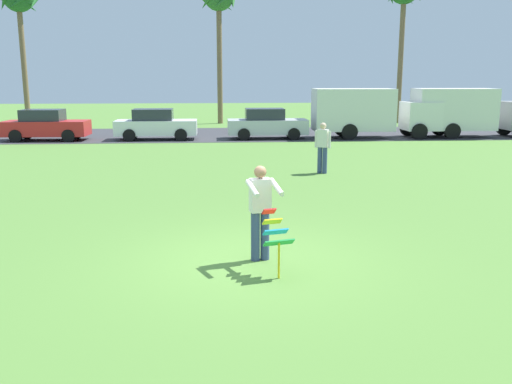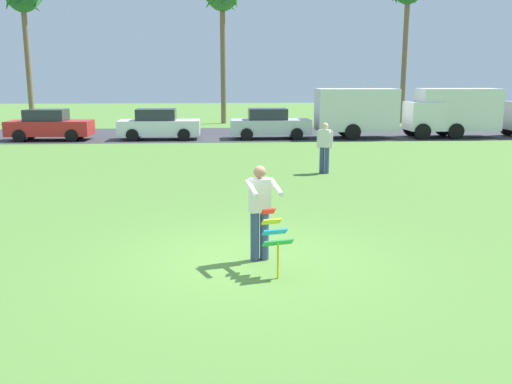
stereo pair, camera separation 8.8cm
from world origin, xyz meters
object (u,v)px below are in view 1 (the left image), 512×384
at_px(kite_held, 275,234).
at_px(parked_car_silver, 267,124).
at_px(parked_truck_white_box, 368,112).
at_px(parked_truck_grey_van, 468,111).
at_px(palm_tree_right_near, 219,2).
at_px(palm_tree_left_near, 19,3).
at_px(parked_car_white, 156,125).
at_px(person_kite_flyer, 261,209).
at_px(parked_car_red, 46,126).
at_px(person_walker_near, 323,146).

relative_size(kite_held, parked_car_silver, 0.26).
bearing_deg(parked_truck_white_box, parked_truck_grey_van, -0.00).
bearing_deg(parked_truck_white_box, palm_tree_right_near, 127.78).
bearing_deg(palm_tree_right_near, palm_tree_left_near, 177.13).
distance_m(parked_car_white, parked_truck_grey_van, 16.82).
bearing_deg(palm_tree_left_near, palm_tree_right_near, -2.87).
bearing_deg(person_kite_flyer, parked_car_white, 101.01).
bearing_deg(parked_car_red, person_walker_near, -41.23).
bearing_deg(parked_truck_white_box, parked_car_red, 180.00).
height_order(parked_truck_white_box, palm_tree_right_near, palm_tree_right_near).
bearing_deg(parked_truck_grey_van, person_kite_flyer, -123.14).
bearing_deg(kite_held, palm_tree_left_near, 114.02).
relative_size(parked_truck_white_box, palm_tree_left_near, 0.70).
distance_m(person_kite_flyer, kite_held, 0.84).
relative_size(parked_car_red, parked_truck_white_box, 0.63).
relative_size(parked_car_red, person_walker_near, 2.45).
xyz_separation_m(person_kite_flyer, palm_tree_left_near, (-13.79, 30.56, 7.12)).
height_order(kite_held, palm_tree_right_near, palm_tree_right_near).
height_order(palm_tree_right_near, person_walker_near, palm_tree_right_near).
distance_m(parked_car_red, parked_car_silver, 11.45).
xyz_separation_m(parked_car_silver, palm_tree_left_near, (-15.76, 10.73, 7.30)).
bearing_deg(parked_truck_grey_van, parked_truck_white_box, 180.00).
height_order(parked_car_red, palm_tree_right_near, palm_tree_right_near).
relative_size(parked_car_red, parked_car_white, 1.01).
xyz_separation_m(parked_car_white, parked_car_silver, (5.83, 0.00, 0.00)).
relative_size(person_kite_flyer, palm_tree_right_near, 0.18).
bearing_deg(palm_tree_left_near, kite_held, -65.98).
relative_size(kite_held, palm_tree_right_near, 0.11).
height_order(parked_car_silver, person_walker_near, person_walker_near).
bearing_deg(palm_tree_left_near, parked_car_silver, -34.23).
distance_m(palm_tree_left_near, person_walker_near, 28.15).
height_order(parked_car_white, person_walker_near, person_walker_near).
relative_size(parked_car_red, parked_truck_grey_van, 0.63).
height_order(palm_tree_left_near, palm_tree_right_near, palm_tree_right_near).
height_order(parked_car_white, parked_truck_white_box, parked_truck_white_box).
xyz_separation_m(parked_car_silver, parked_truck_white_box, (5.44, -0.00, 0.64)).
bearing_deg(person_walker_near, parked_car_silver, 94.72).
bearing_deg(parked_car_white, person_walker_near, -58.12).
relative_size(parked_car_white, parked_truck_grey_van, 0.62).
bearing_deg(palm_tree_right_near, parked_car_silver, -76.83).
relative_size(parked_car_red, palm_tree_right_near, 0.44).
relative_size(person_kite_flyer, parked_car_silver, 0.41).
height_order(person_kite_flyer, person_walker_near, same).
bearing_deg(parked_truck_grey_van, parked_car_white, 180.00).
height_order(parked_truck_grey_van, palm_tree_left_near, palm_tree_left_near).
height_order(kite_held, parked_truck_grey_van, parked_truck_grey_van).
bearing_deg(person_walker_near, palm_tree_left_near, 127.71).
bearing_deg(palm_tree_left_near, person_kite_flyer, -65.72).
distance_m(parked_car_silver, palm_tree_left_near, 20.42).
relative_size(person_kite_flyer, parked_truck_grey_van, 0.26).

